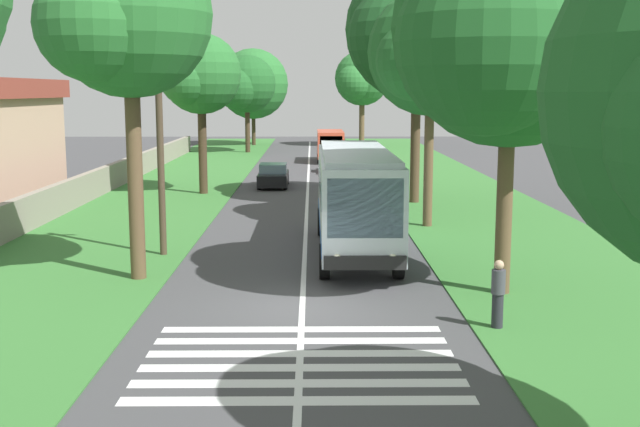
{
  "coord_description": "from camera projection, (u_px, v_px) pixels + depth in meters",
  "views": [
    {
      "loc": [
        -20.44,
        -0.28,
        5.79
      ],
      "look_at": [
        6.35,
        -0.54,
        1.6
      ],
      "focal_mm": 44.17,
      "sensor_mm": 36.0,
      "label": 1
    }
  ],
  "objects": [
    {
      "name": "trailing_car_0",
      "position": [
        273.0,
        176.0,
        47.7
      ],
      "size": [
        4.3,
        1.78,
        1.43
      ],
      "color": "black",
      "rests_on": "ground"
    },
    {
      "name": "roadside_tree_right_3",
      "position": [
        427.0,
        57.0,
        32.94
      ],
      "size": [
        6.52,
        5.3,
        9.99
      ],
      "color": "brown",
      "rests_on": "grass_verge_right"
    },
    {
      "name": "grass_verge_right",
      "position": [
        485.0,
        218.0,
        35.98
      ],
      "size": [
        120.0,
        8.0,
        0.04
      ],
      "primitive_type": "cube",
      "color": "#387533",
      "rests_on": "ground"
    },
    {
      "name": "trailing_car_1",
      "position": [
        337.0,
        163.0,
        56.43
      ],
      "size": [
        4.3,
        1.78,
        1.43
      ],
      "color": "#B21E1E",
      "rests_on": "ground"
    },
    {
      "name": "roadside_tree_left_3",
      "position": [
        199.0,
        77.0,
        43.65
      ],
      "size": [
        5.43,
        4.46,
        8.91
      ],
      "color": "#3D2D1E",
      "rests_on": "grass_verge_left"
    },
    {
      "name": "centre_line",
      "position": [
        306.0,
        219.0,
        35.91
      ],
      "size": [
        110.0,
        0.16,
        0.01
      ],
      "primitive_type": "cube",
      "color": "silver",
      "rests_on": "ground"
    },
    {
      "name": "ground",
      "position": [
        302.0,
        309.0,
        21.09
      ],
      "size": [
        160.0,
        160.0,
        0.0
      ],
      "primitive_type": "plane",
      "color": "#424244"
    },
    {
      "name": "roadside_tree_right_2",
      "position": [
        503.0,
        36.0,
        21.54
      ],
      "size": [
        8.26,
        6.67,
        10.75
      ],
      "color": "brown",
      "rests_on": "grass_verge_right"
    },
    {
      "name": "trailing_minibus_0",
      "position": [
        330.0,
        143.0,
        64.59
      ],
      "size": [
        6.0,
        2.14,
        2.53
      ],
      "color": "#CC4C33",
      "rests_on": "ground"
    },
    {
      "name": "pedestrian",
      "position": [
        498.0,
        293.0,
        19.19
      ],
      "size": [
        0.34,
        0.34,
        1.69
      ],
      "color": "#26262D",
      "rests_on": "grass_verge_right"
    },
    {
      "name": "roadside_tree_left_0",
      "position": [
        245.0,
        86.0,
        73.33
      ],
      "size": [
        6.86,
        5.46,
        9.06
      ],
      "color": "#3D2D1E",
      "rests_on": "grass_verge_left"
    },
    {
      "name": "utility_pole",
      "position": [
        160.0,
        149.0,
        27.36
      ],
      "size": [
        0.24,
        1.4,
        7.19
      ],
      "color": "#473828",
      "rests_on": "grass_verge_left"
    },
    {
      "name": "roadside_tree_right_1",
      "position": [
        413.0,
        34.0,
        39.8
      ],
      "size": [
        9.1,
        7.29,
        12.46
      ],
      "color": "#4C3826",
      "rests_on": "grass_verge_right"
    },
    {
      "name": "grass_verge_left",
      "position": [
        127.0,
        219.0,
        35.82
      ],
      "size": [
        120.0,
        8.0,
        0.04
      ],
      "primitive_type": "cube",
      "color": "#387533",
      "rests_on": "ground"
    },
    {
      "name": "roadside_tree_left_4",
      "position": [
        124.0,
        20.0,
        23.16
      ],
      "size": [
        5.84,
        4.94,
        10.46
      ],
      "color": "brown",
      "rests_on": "grass_verge_left"
    },
    {
      "name": "roadside_wall",
      "position": [
        83.0,
        189.0,
        40.61
      ],
      "size": [
        70.0,
        0.4,
        1.47
      ],
      "primitive_type": "cube",
      "color": "gray",
      "rests_on": "grass_verge_left"
    },
    {
      "name": "roadside_tree_left_1",
      "position": [
        251.0,
        86.0,
        83.26
      ],
      "size": [
        8.78,
        7.41,
        10.17
      ],
      "color": "#3D2D1E",
      "rests_on": "grass_verge_left"
    },
    {
      "name": "coach_bus",
      "position": [
        355.0,
        194.0,
        28.07
      ],
      "size": [
        11.16,
        2.62,
        3.73
      ],
      "color": "silver",
      "rests_on": "ground"
    },
    {
      "name": "zebra_crossing",
      "position": [
        300.0,
        360.0,
        17.06
      ],
      "size": [
        4.95,
        6.8,
        0.01
      ],
      "color": "silver",
      "rests_on": "ground"
    },
    {
      "name": "roadside_tree_right_4",
      "position": [
        361.0,
        80.0,
        82.04
      ],
      "size": [
        6.88,
        5.7,
        9.88
      ],
      "color": "brown",
      "rests_on": "grass_verge_right"
    }
  ]
}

